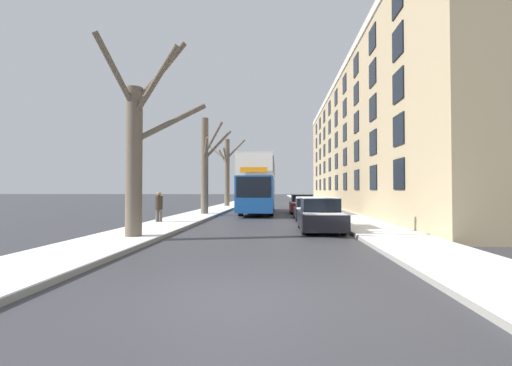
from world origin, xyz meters
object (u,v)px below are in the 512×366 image
object	(u,v)px
parked_car_0	(320,216)
parked_car_2	(302,204)
bare_tree_left_0	(138,148)
parked_car_1	(308,209)
pedestrian_left_sidewalk	(159,207)
bare_tree_left_1	(206,163)
bare_tree_left_2	(227,170)
double_decker_bus	(259,182)

from	to	relation	value
parked_car_0	parked_car_2	distance (m)	12.07
bare_tree_left_0	parked_car_1	size ratio (longest dim) A/B	1.70
parked_car_2	pedestrian_left_sidewalk	bearing A→B (deg)	-129.88
bare_tree_left_1	bare_tree_left_2	xyz separation A→B (m)	(-0.33, 12.31, 0.24)
parked_car_2	pedestrian_left_sidewalk	size ratio (longest dim) A/B	2.41
bare_tree_left_1	parked_car_2	xyz separation A→B (m)	(7.08, 3.31, -3.06)
bare_tree_left_0	bare_tree_left_2	world-z (taller)	bare_tree_left_2
parked_car_0	pedestrian_left_sidewalk	distance (m)	8.49
bare_tree_left_2	bare_tree_left_1	bearing A→B (deg)	-88.44
parked_car_0	parked_car_1	distance (m)	6.15
bare_tree_left_1	double_decker_bus	size ratio (longest dim) A/B	0.63
pedestrian_left_sidewalk	parked_car_2	bearing A→B (deg)	-126.62
bare_tree_left_1	pedestrian_left_sidewalk	xyz separation A→B (m)	(-1.09, -6.47, -2.80)
bare_tree_left_0	parked_car_1	world-z (taller)	bare_tree_left_0
bare_tree_left_0	parked_car_1	distance (m)	12.08
parked_car_1	pedestrian_left_sidewalk	bearing A→B (deg)	-154.70
bare_tree_left_1	pedestrian_left_sidewalk	size ratio (longest dim) A/B	4.03
pedestrian_left_sidewalk	bare_tree_left_0	bearing A→B (deg)	105.24
parked_car_1	parked_car_0	bearing A→B (deg)	-90.00
parked_car_0	parked_car_2	bearing A→B (deg)	90.00
parked_car_0	pedestrian_left_sidewalk	world-z (taller)	pedestrian_left_sidewalk
double_decker_bus	pedestrian_left_sidewalk	xyz separation A→B (m)	(-4.73, -9.60, -1.51)
bare_tree_left_0	pedestrian_left_sidewalk	distance (m)	6.23
bare_tree_left_0	pedestrian_left_sidewalk	bearing A→B (deg)	101.99
bare_tree_left_0	bare_tree_left_1	bearing A→B (deg)	90.49
double_decker_bus	parked_car_1	world-z (taller)	double_decker_bus
parked_car_1	double_decker_bus	bearing A→B (deg)	120.92
parked_car_1	parked_car_2	bearing A→B (deg)	90.00
parked_car_2	bare_tree_left_1	bearing A→B (deg)	-154.94
bare_tree_left_0	bare_tree_left_2	distance (m)	24.42
parked_car_0	double_decker_bus	bearing A→B (deg)	106.12
bare_tree_left_0	pedestrian_left_sidewalk	size ratio (longest dim) A/B	4.22
bare_tree_left_1	parked_car_2	world-z (taller)	bare_tree_left_1
bare_tree_left_1	bare_tree_left_2	distance (m)	12.32
bare_tree_left_2	parked_car_2	distance (m)	12.12
bare_tree_left_1	parked_car_0	size ratio (longest dim) A/B	1.69
bare_tree_left_1	double_decker_bus	world-z (taller)	bare_tree_left_1
bare_tree_left_1	double_decker_bus	distance (m)	4.97
parked_car_2	pedestrian_left_sidewalk	world-z (taller)	pedestrian_left_sidewalk
bare_tree_left_1	parked_car_1	xyz separation A→B (m)	(7.08, -2.61, -3.11)
bare_tree_left_1	parked_car_0	distance (m)	11.67
bare_tree_left_2	pedestrian_left_sidewalk	xyz separation A→B (m)	(-0.76, -18.78, -3.04)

